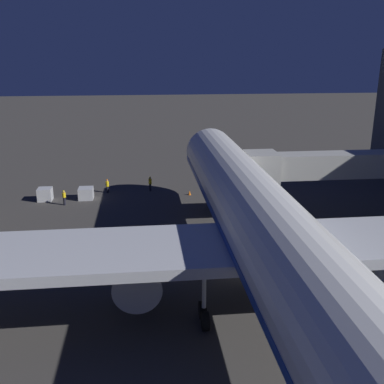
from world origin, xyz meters
The scene contains 10 objects.
ground_plane centered at (0.00, 0.00, 0.00)m, with size 320.00×320.00×0.00m, color #383533.
airliner_at_gate centered at (0.00, 8.65, 5.70)m, with size 49.71×58.76×19.18m.
jet_bridge centered at (-11.26, -9.65, 5.83)m, with size 20.82×3.40×7.36m.
baggage_container_near_belt centered at (14.81, -19.26, 0.70)m, with size 1.71×1.72×1.40m, color #B7BABF.
baggage_container_mid_row centered at (19.61, -19.22, 0.76)m, with size 1.62×1.58×1.53m, color #B7BABF.
ground_crew_by_belt_loader centered at (12.41, -21.58, 0.97)m, with size 0.40×0.40×1.76m.
ground_crew_under_port_wing centered at (17.05, -17.22, 0.98)m, with size 0.40×0.40×1.78m.
ground_crew_by_tug centered at (7.01, -21.71, 1.05)m, with size 0.40×0.40×1.91m.
traffic_cone_nose_port centered at (-2.20, -19.47, 0.28)m, with size 0.36×0.36×0.55m, color orange.
traffic_cone_nose_starboard centered at (2.20, -19.47, 0.28)m, with size 0.36×0.36×0.55m, color orange.
Camera 1 is at (7.78, 33.31, 16.90)m, focal length 41.82 mm.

